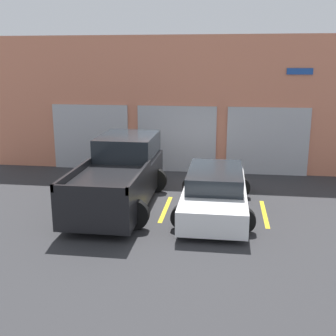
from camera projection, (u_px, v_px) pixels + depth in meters
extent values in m
plane|color=#2D2D30|center=(172.00, 195.00, 13.48)|extent=(28.00, 28.00, 0.00)
cube|color=#D17A5B|center=(183.00, 105.00, 16.02)|extent=(15.15, 0.60, 5.08)
cube|color=#ADADB2|center=(91.00, 137.00, 16.49)|extent=(2.99, 0.08, 2.52)
cube|color=#ADADB2|center=(177.00, 139.00, 16.03)|extent=(2.99, 0.08, 2.52)
cube|color=#ADADB2|center=(267.00, 142.00, 15.58)|extent=(2.99, 0.08, 2.52)
cube|color=#1E4799|center=(300.00, 71.00, 14.83)|extent=(0.90, 0.03, 0.22)
cube|color=black|center=(118.00, 184.00, 12.20)|extent=(1.86, 5.09, 0.99)
cube|color=#1E2328|center=(128.00, 146.00, 13.33)|extent=(1.71, 2.29, 0.69)
cube|color=black|center=(73.00, 173.00, 11.08)|extent=(0.08, 2.80, 0.18)
cube|color=black|center=(140.00, 176.00, 10.84)|extent=(0.08, 2.80, 0.18)
cube|color=black|center=(89.00, 190.00, 9.65)|extent=(1.86, 0.08, 0.18)
cylinder|color=black|center=(106.00, 178.00, 13.90)|extent=(0.79, 0.22, 0.79)
cylinder|color=black|center=(155.00, 180.00, 13.68)|extent=(0.79, 0.22, 0.79)
cylinder|color=black|center=(72.00, 211.00, 10.88)|extent=(0.79, 0.22, 0.79)
cylinder|color=black|center=(134.00, 214.00, 10.66)|extent=(0.79, 0.22, 0.79)
cube|color=white|center=(215.00, 196.00, 11.89)|extent=(1.70, 4.57, 0.61)
cube|color=#1E2328|center=(215.00, 177.00, 11.86)|extent=(1.50, 2.52, 0.46)
cylinder|color=black|center=(193.00, 185.00, 13.38)|extent=(0.65, 0.22, 0.65)
cylinder|color=black|center=(240.00, 187.00, 13.18)|extent=(0.65, 0.22, 0.65)
cylinder|color=black|center=(183.00, 217.00, 10.66)|extent=(0.65, 0.22, 0.65)
cylinder|color=black|center=(243.00, 220.00, 10.46)|extent=(0.65, 0.22, 0.65)
cube|color=gold|center=(73.00, 204.00, 12.56)|extent=(0.12, 2.20, 0.01)
cube|color=gold|center=(166.00, 209.00, 12.19)|extent=(0.12, 2.20, 0.01)
cube|color=gold|center=(264.00, 214.00, 11.81)|extent=(0.12, 2.20, 0.01)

